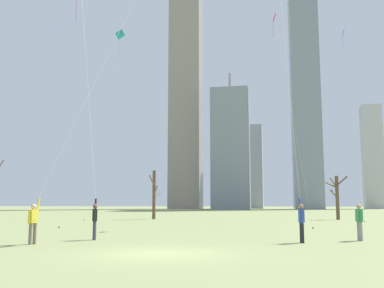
% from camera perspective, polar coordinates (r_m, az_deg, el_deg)
% --- Properties ---
extents(ground_plane, '(400.00, 400.00, 0.00)m').
position_cam_1_polar(ground_plane, '(15.11, -4.31, -13.87)').
color(ground_plane, '#848E56').
extents(kite_flyer_foreground_left_purple, '(3.55, 5.03, 15.92)m').
position_cam_1_polar(kite_flyer_foreground_left_purple, '(22.50, -12.96, 0.61)').
color(kite_flyer_foreground_left_purple, '#33384C').
rests_on(kite_flyer_foreground_left_purple, ground).
extents(kite_flyer_foreground_right_white, '(4.98, 7.98, 19.55)m').
position_cam_1_polar(kite_flyer_foreground_right_white, '(20.58, -14.95, 1.21)').
color(kite_flyer_foreground_right_white, '#726656').
rests_on(kite_flyer_foreground_right_white, ground).
extents(kite_flyer_midfield_left_orange, '(0.94, 6.80, 17.57)m').
position_cam_1_polar(kite_flyer_midfield_left_orange, '(20.55, 13.21, -2.29)').
color(kite_flyer_midfield_left_orange, black).
rests_on(kite_flyer_midfield_left_orange, ground).
extents(bystander_strolling_midfield, '(0.28, 0.49, 1.62)m').
position_cam_1_polar(bystander_strolling_midfield, '(21.35, 20.69, -9.13)').
color(bystander_strolling_midfield, gray).
rests_on(bystander_strolling_midfield, ground).
extents(distant_kite_low_near_trees_red, '(2.27, 4.14, 16.70)m').
position_cam_1_polar(distant_kite_low_near_trees_red, '(36.01, 10.93, 13.79)').
color(distant_kite_low_near_trees_red, red).
rests_on(distant_kite_low_near_trees_red, ground).
extents(distant_kite_drifting_right_teal, '(2.23, 4.46, 20.72)m').
position_cam_1_polar(distant_kite_drifting_right_teal, '(50.36, -9.50, 12.27)').
color(distant_kite_drifting_right_teal, teal).
rests_on(distant_kite_drifting_right_teal, ground).
extents(distant_kite_drifting_left_blue, '(0.45, 5.48, 19.95)m').
position_cam_1_polar(distant_kite_drifting_left_blue, '(49.62, 19.06, 11.52)').
color(distant_kite_drifting_left_blue, blue).
rests_on(distant_kite_drifting_left_blue, ground).
extents(bare_tree_rightmost, '(2.21, 2.53, 4.38)m').
position_cam_1_polar(bare_tree_rightmost, '(47.36, 18.14, -6.27)').
color(bare_tree_rightmost, brown).
rests_on(bare_tree_rightmost, ground).
extents(bare_tree_left_of_center, '(1.05, 3.52, 5.03)m').
position_cam_1_polar(bare_tree_left_of_center, '(46.56, -4.89, -6.37)').
color(bare_tree_left_of_center, brown).
rests_on(bare_tree_left_of_center, ground).
extents(skyline_short_annex, '(5.22, 5.28, 29.63)m').
position_cam_1_polar(skyline_short_annex, '(136.81, 22.18, -1.50)').
color(skyline_short_annex, '#B2B2B7').
rests_on(skyline_short_annex, ground).
extents(skyline_mid_tower_right, '(8.94, 7.05, 68.03)m').
position_cam_1_polar(skyline_mid_tower_right, '(130.19, -0.79, 6.81)').
color(skyline_mid_tower_right, gray).
rests_on(skyline_mid_tower_right, ground).
extents(skyline_slender_spire, '(9.79, 8.57, 36.55)m').
position_cam_1_polar(skyline_slender_spire, '(118.16, 4.99, -0.61)').
color(skyline_slender_spire, gray).
rests_on(skyline_slender_spire, ground).
extents(skyline_squat_block, '(7.37, 11.42, 64.72)m').
position_cam_1_polar(skyline_squat_block, '(124.85, 14.30, 5.78)').
color(skyline_squat_block, gray).
rests_on(skyline_squat_block, ground).
extents(skyline_wide_slab, '(7.57, 5.26, 25.11)m').
position_cam_1_polar(skyline_wide_slab, '(135.58, 7.46, -2.91)').
color(skyline_wide_slab, '#9EA3AD').
rests_on(skyline_wide_slab, ground).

